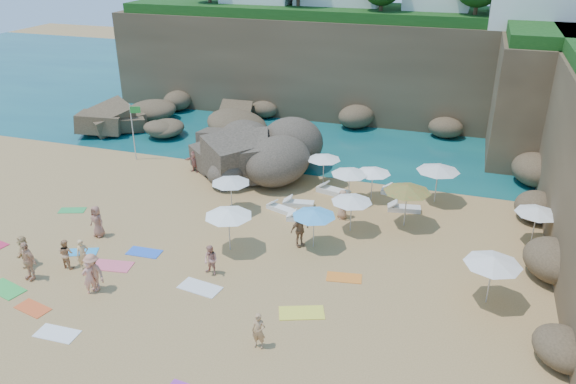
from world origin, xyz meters
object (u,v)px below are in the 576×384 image
(flag_pole, at_px, (134,125))
(person_stand_1, at_px, (66,254))
(person_stand_3, at_px, (300,230))
(person_stand_2, at_px, (246,166))
(person_stand_5, at_px, (194,161))
(parasol_1, at_px, (324,157))
(lounger_0, at_px, (298,204))
(person_stand_6, at_px, (89,277))
(parasol_0, at_px, (231,180))
(rock_outcrop, at_px, (254,178))
(person_stand_0, at_px, (83,255))
(parasol_2, at_px, (373,171))
(person_stand_4, at_px, (342,204))

(flag_pole, distance_m, person_stand_1, 13.86)
(person_stand_3, bearing_deg, person_stand_2, 77.50)
(person_stand_5, bearing_deg, parasol_1, 16.33)
(lounger_0, bearing_deg, person_stand_5, 152.35)
(parasol_1, relative_size, person_stand_6, 1.34)
(person_stand_2, bearing_deg, parasol_0, 112.42)
(lounger_0, relative_size, person_stand_5, 1.21)
(person_stand_1, distance_m, person_stand_3, 11.13)
(rock_outcrop, distance_m, person_stand_0, 13.02)
(parasol_0, xyz_separation_m, parasol_1, (3.95, 5.20, -0.07))
(person_stand_2, xyz_separation_m, person_stand_6, (-1.86, -13.52, -0.17))
(parasol_0, relative_size, person_stand_3, 1.21)
(person_stand_3, bearing_deg, person_stand_6, 169.72)
(lounger_0, relative_size, person_stand_2, 0.93)
(lounger_0, relative_size, person_stand_3, 0.98)
(parasol_1, bearing_deg, person_stand_0, -122.22)
(parasol_1, height_order, person_stand_5, parasol_1)
(lounger_0, distance_m, person_stand_5, 8.45)
(flag_pole, xyz_separation_m, lounger_0, (12.74, -3.43, -2.36))
(person_stand_6, bearing_deg, parasol_2, 176.61)
(rock_outcrop, distance_m, person_stand_3, 9.09)
(parasol_1, relative_size, person_stand_5, 1.44)
(parasol_0, distance_m, lounger_0, 4.22)
(parasol_2, bearing_deg, person_stand_6, -126.90)
(parasol_2, height_order, lounger_0, parasol_2)
(person_stand_4, xyz_separation_m, person_stand_6, (-8.83, -10.33, -0.04))
(person_stand_0, xyz_separation_m, person_stand_5, (-0.42, 12.20, -0.03))
(parasol_1, distance_m, person_stand_6, 15.91)
(parasol_0, bearing_deg, person_stand_3, -27.76)
(lounger_0, bearing_deg, person_stand_1, -139.97)
(person_stand_1, bearing_deg, person_stand_4, -134.01)
(rock_outcrop, xyz_separation_m, person_stand_0, (-3.62, -12.48, 0.76))
(person_stand_1, bearing_deg, parasol_2, -128.73)
(lounger_0, bearing_deg, flag_pole, 156.11)
(person_stand_3, bearing_deg, parasol_2, 17.56)
(parasol_1, height_order, person_stand_6, parasol_1)
(rock_outcrop, relative_size, person_stand_2, 4.40)
(parasol_0, relative_size, person_stand_5, 1.49)
(flag_pole, bearing_deg, parasol_0, -29.19)
(person_stand_1, distance_m, person_stand_6, 2.68)
(rock_outcrop, xyz_separation_m, person_stand_3, (5.33, -7.31, 0.90))
(rock_outcrop, bearing_deg, person_stand_2, -122.85)
(parasol_1, relative_size, person_stand_3, 1.16)
(parasol_0, bearing_deg, parasol_1, 52.78)
(lounger_0, relative_size, person_stand_6, 1.13)
(flag_pole, distance_m, parasol_1, 13.32)
(person_stand_1, relative_size, person_stand_6, 0.94)
(lounger_0, xyz_separation_m, person_stand_2, (-4.25, 2.52, 0.81))
(parasol_1, bearing_deg, person_stand_5, -175.44)
(rock_outcrop, bearing_deg, person_stand_1, -109.47)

